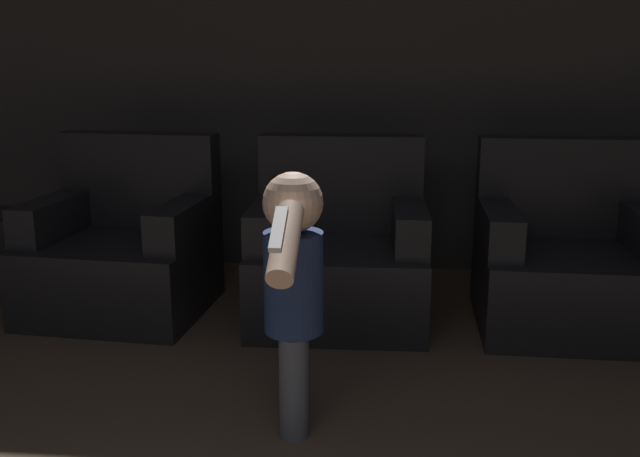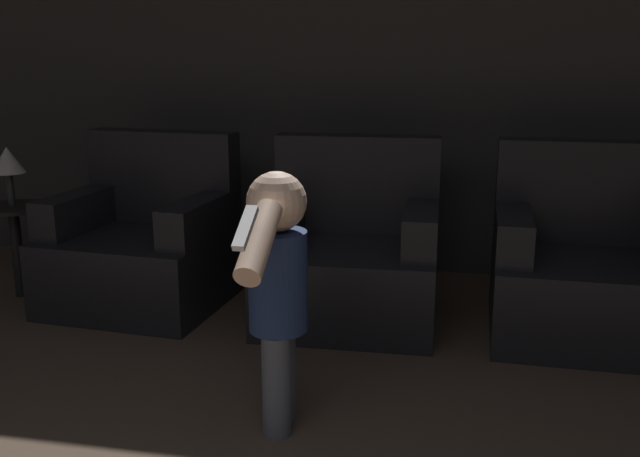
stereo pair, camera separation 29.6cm
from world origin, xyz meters
name	(u,v)px [view 2 (the right image)]	position (x,y,z in m)	size (l,w,h in m)	color
wall_back	(349,56)	(0.00, 4.50, 1.30)	(8.40, 0.05, 2.60)	#33302D
armchair_left	(144,246)	(-0.96, 3.61, 0.31)	(0.92, 0.85, 0.90)	black
armchair_middle	(351,257)	(0.16, 3.61, 0.31)	(0.88, 0.81, 0.90)	black
armchair_right	(586,270)	(1.29, 3.61, 0.31)	(0.88, 0.80, 0.90)	black
person_toddler	(277,282)	(0.09, 2.45, 0.55)	(0.21, 0.64, 0.94)	#474C56
side_table	(14,225)	(-1.69, 3.55, 0.40)	(0.37, 0.37, 0.51)	black
lamp	(8,161)	(-1.69, 3.55, 0.76)	(0.18, 0.18, 0.32)	#262626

